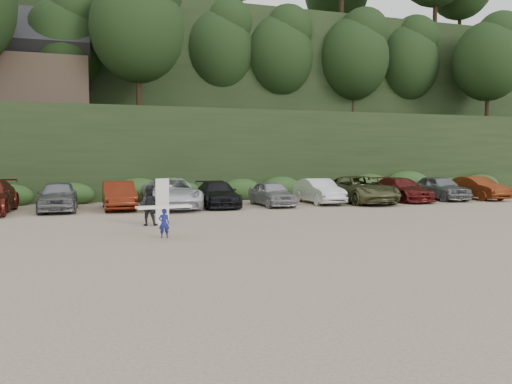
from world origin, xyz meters
name	(u,v)px	position (x,y,z in m)	size (l,w,h in m)	color
ground	(312,231)	(0.00, 0.00, 0.00)	(120.00, 120.00, 0.00)	tan
hillside_backdrop	(168,76)	(-0.26, 35.93, 11.22)	(90.00, 41.50, 28.00)	black
parked_cars	(198,194)	(-2.31, 10.00, 0.77)	(39.21, 6.32, 1.65)	silver
child_surfer	(164,216)	(-5.49, 0.10, 0.76)	(1.91, 0.74, 1.12)	navy
adult_surfer	(150,205)	(-5.61, 3.44, 0.82)	(1.27, 0.85, 1.91)	black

